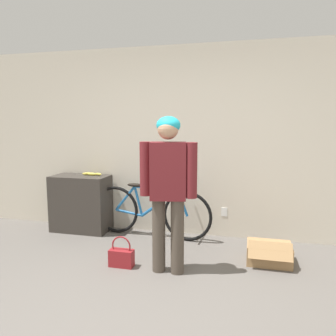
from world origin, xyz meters
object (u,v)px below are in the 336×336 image
object	(u,v)px
person	(168,182)
cardboard_box	(269,253)
banana	(92,174)
handbag	(121,257)
bicycle	(150,211)

from	to	relation	value
person	cardboard_box	bearing A→B (deg)	13.59
banana	handbag	distance (m)	1.57
bicycle	banana	bearing A→B (deg)	179.12
person	handbag	xyz separation A→B (m)	(-0.52, -0.00, -0.86)
handbag	cardboard_box	bearing A→B (deg)	17.60
banana	bicycle	bearing A→B (deg)	-5.46
bicycle	banana	world-z (taller)	banana
banana	handbag	xyz separation A→B (m)	(0.88, -1.08, -0.72)
bicycle	handbag	bearing A→B (deg)	-86.88
banana	handbag	bearing A→B (deg)	-50.90
bicycle	cardboard_box	distance (m)	1.64
banana	cardboard_box	xyz separation A→B (m)	(2.45, -0.58, -0.72)
bicycle	cardboard_box	bearing A→B (deg)	-13.18
person	bicycle	size ratio (longest dim) A/B	0.95
handbag	cardboard_box	distance (m)	1.65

